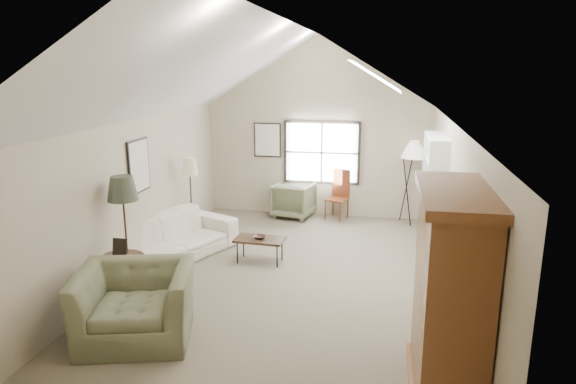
% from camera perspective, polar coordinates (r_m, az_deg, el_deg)
% --- Properties ---
extents(room_shell, '(5.01, 8.01, 4.00)m').
position_cam_1_polar(room_shell, '(7.50, -0.58, 12.79)').
color(room_shell, '#736852').
rests_on(room_shell, ground).
extents(window, '(1.72, 0.08, 1.42)m').
position_cam_1_polar(window, '(11.56, 3.77, 4.39)').
color(window, black).
rests_on(window, room_shell).
extents(skylight, '(0.80, 1.20, 0.52)m').
position_cam_1_polar(skylight, '(8.26, 9.79, 12.78)').
color(skylight, white).
rests_on(skylight, room_shell).
extents(wall_art, '(1.97, 3.71, 0.88)m').
position_cam_1_polar(wall_art, '(10.01, -9.00, 4.39)').
color(wall_art, black).
rests_on(wall_art, room_shell).
extents(armoire, '(0.60, 1.50, 2.20)m').
position_cam_1_polar(armoire, '(5.49, 17.53, -11.02)').
color(armoire, brown).
rests_on(armoire, ground).
extents(tv_alcove, '(0.32, 1.30, 2.10)m').
position_cam_1_polar(tv_alcove, '(9.26, 15.79, -0.39)').
color(tv_alcove, white).
rests_on(tv_alcove, ground).
extents(media_console, '(0.34, 1.18, 0.60)m').
position_cam_1_polar(media_console, '(9.50, 15.34, -5.36)').
color(media_console, '#382316').
rests_on(media_console, ground).
extents(tv_panel, '(0.05, 0.90, 0.55)m').
position_cam_1_polar(tv_panel, '(9.32, 15.58, -1.76)').
color(tv_panel, black).
rests_on(tv_panel, media_console).
extents(sofa, '(2.02, 2.85, 0.78)m').
position_cam_1_polar(sofa, '(9.27, -13.27, -5.14)').
color(sofa, white).
rests_on(sofa, ground).
extents(armchair_near, '(1.66, 1.54, 0.90)m').
position_cam_1_polar(armchair_near, '(6.83, -16.58, -11.86)').
color(armchair_near, '#6B6C4B').
rests_on(armchair_near, ground).
extents(armchair_far, '(0.99, 1.01, 0.79)m').
position_cam_1_polar(armchair_far, '(11.61, 0.66, -0.87)').
color(armchair_far, '#6A6B4B').
rests_on(armchair_far, ground).
extents(coffee_table, '(0.88, 0.52, 0.43)m').
position_cam_1_polar(coffee_table, '(9.01, -3.15, -6.48)').
color(coffee_table, '#3C2C18').
rests_on(coffee_table, ground).
extents(bowl, '(0.22, 0.22, 0.05)m').
position_cam_1_polar(bowl, '(8.93, -3.17, -5.02)').
color(bowl, '#341F15').
rests_on(bowl, coffee_table).
extents(side_table, '(0.88, 0.88, 0.67)m').
position_cam_1_polar(side_table, '(7.96, -17.92, -9.13)').
color(side_table, '#3E2219').
rests_on(side_table, ground).
extents(side_chair, '(0.56, 0.56, 1.10)m').
position_cam_1_polar(side_chair, '(11.45, 5.46, -0.33)').
color(side_chair, brown).
rests_on(side_chair, ground).
extents(tripod_lamp, '(0.55, 0.55, 1.84)m').
position_cam_1_polar(tripod_lamp, '(11.34, 13.64, 1.12)').
color(tripod_lamp, white).
rests_on(tripod_lamp, ground).
extents(dark_lamp, '(0.58, 0.58, 1.85)m').
position_cam_1_polar(dark_lamp, '(7.91, -17.55, -4.64)').
color(dark_lamp, '#282D1F').
rests_on(dark_lamp, ground).
extents(tan_lamp, '(0.44, 0.44, 1.66)m').
position_cam_1_polar(tan_lamp, '(10.20, -10.72, -0.66)').
color(tan_lamp, tan).
rests_on(tan_lamp, ground).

